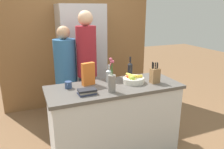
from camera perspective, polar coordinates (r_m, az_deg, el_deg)
name	(u,v)px	position (r m, az deg, el deg)	size (l,w,h in m)	color
kitchen_island	(114,120)	(2.83, 0.63, -11.68)	(1.63, 0.64, 0.91)	silver
back_wall_wood	(78,37)	(4.21, -8.89, 9.73)	(2.83, 0.12, 2.60)	olive
refrigerator	(82,59)	(3.91, -7.95, 3.91)	(0.75, 0.62, 1.88)	#B7B7BC
fruit_bowl	(133,79)	(2.75, 5.57, -1.27)	(0.27, 0.27, 0.11)	silver
knife_block	(155,75)	(2.77, 11.13, -0.18)	(0.11, 0.09, 0.27)	olive
flower_vase	(112,81)	(2.41, -0.06, -1.76)	(0.09, 0.09, 0.39)	gray
cereal_box	(88,74)	(2.65, -6.23, 0.14)	(0.17, 0.09, 0.28)	orange
coffee_mug	(68,85)	(2.60, -11.34, -2.69)	(0.08, 0.11, 0.08)	#334770
book_stack	(87,92)	(2.40, -6.55, -4.45)	(0.20, 0.15, 0.06)	#2D334C
bottle_oil	(130,69)	(2.96, 4.74, 1.45)	(0.07, 0.07, 0.28)	black
bottle_vinegar	(109,75)	(2.78, -0.77, -0.09)	(0.07, 0.07, 0.22)	#B2BCC1
person_at_sink	(66,74)	(3.25, -11.93, 0.12)	(0.32, 0.32, 1.58)	#383842
person_in_blue	(87,65)	(3.18, -6.57, 2.57)	(0.29, 0.29, 1.79)	#383842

